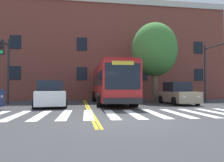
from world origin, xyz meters
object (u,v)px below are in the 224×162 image
(car_white_near_lane, at_px, (50,95))
(traffic_light_far_corner, at_px, (6,60))
(car_grey_behind_bus, at_px, (108,91))
(city_bus, at_px, (111,83))
(car_tan_far_lane, at_px, (178,94))
(street_tree_curbside_large, at_px, (154,50))
(traffic_light_near_corner, at_px, (218,60))

(car_white_near_lane, relative_size, traffic_light_far_corner, 0.94)
(traffic_light_far_corner, bearing_deg, car_grey_behind_bus, 47.16)
(car_white_near_lane, bearing_deg, traffic_light_far_corner, 155.28)
(city_bus, bearing_deg, car_white_near_lane, -154.28)
(city_bus, distance_m, car_white_near_lane, 5.36)
(car_white_near_lane, relative_size, car_grey_behind_bus, 1.09)
(car_tan_far_lane, relative_size, street_tree_curbside_large, 0.59)
(traffic_light_near_corner, distance_m, traffic_light_far_corner, 17.00)
(city_bus, bearing_deg, car_tan_far_lane, -17.02)
(car_white_near_lane, distance_m, car_tan_far_lane, 10.05)
(city_bus, xyz_separation_m, traffic_light_far_corner, (-8.25, -0.69, 1.71))
(car_tan_far_lane, xyz_separation_m, traffic_light_far_corner, (-13.52, 0.93, 2.64))
(car_grey_behind_bus, bearing_deg, car_tan_far_lane, -69.13)
(traffic_light_far_corner, xyz_separation_m, street_tree_curbside_large, (12.59, 1.88, 1.45))
(car_grey_behind_bus, height_order, traffic_light_far_corner, traffic_light_far_corner)
(car_grey_behind_bus, relative_size, traffic_light_far_corner, 0.86)
(car_tan_far_lane, distance_m, traffic_light_far_corner, 13.81)
(car_white_near_lane, xyz_separation_m, traffic_light_near_corner, (13.46, 0.31, 2.78))
(car_tan_far_lane, height_order, traffic_light_far_corner, traffic_light_far_corner)
(city_bus, bearing_deg, street_tree_curbside_large, 15.33)
(city_bus, distance_m, traffic_light_far_corner, 8.45)
(city_bus, bearing_deg, traffic_light_near_corner, -12.82)
(car_tan_far_lane, height_order, street_tree_curbside_large, street_tree_curbside_large)
(traffic_light_near_corner, bearing_deg, car_white_near_lane, -178.67)
(car_tan_far_lane, relative_size, traffic_light_near_corner, 0.85)
(city_bus, distance_m, car_grey_behind_bus, 9.48)
(car_tan_far_lane, distance_m, traffic_light_near_corner, 4.45)
(traffic_light_near_corner, distance_m, street_tree_curbside_large, 5.54)
(city_bus, xyz_separation_m, car_grey_behind_bus, (1.08, 9.37, -0.89))
(car_white_near_lane, xyz_separation_m, traffic_light_far_corner, (-3.49, 1.61, 2.61))
(car_tan_far_lane, bearing_deg, city_bus, 162.98)
(car_white_near_lane, height_order, traffic_light_far_corner, traffic_light_far_corner)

